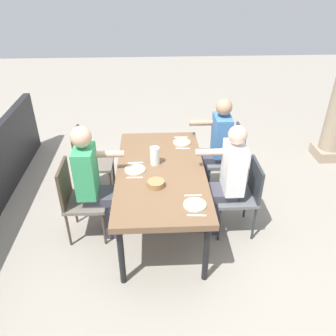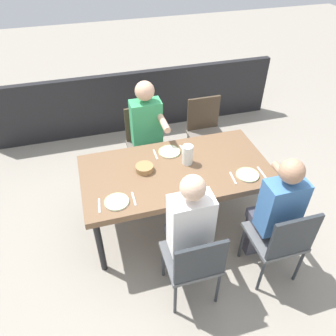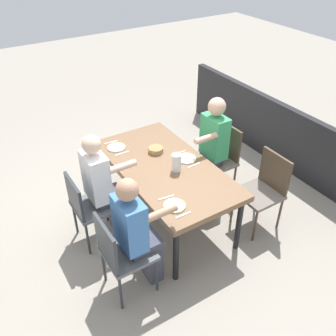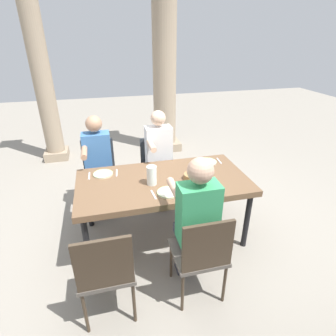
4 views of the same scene
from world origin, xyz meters
The scene contains 21 objects.
ground_plane centered at (0.00, 0.00, 0.00)m, with size 16.00×16.00×0.00m, color gray.
dining_table centered at (0.00, 0.00, 0.69)m, with size 1.83×0.95×0.75m.
chair_west_north centered at (-0.67, 0.90, 0.53)m, with size 0.44×0.44×0.91m.
chair_west_south centered at (-0.67, -0.90, 0.53)m, with size 0.44×0.44×0.91m.
chair_mid_north centered at (0.12, 0.89, 0.51)m, with size 0.44×0.44×0.86m.
chair_mid_south centered at (0.12, -0.90, 0.52)m, with size 0.44×0.44×0.90m.
diner_woman_green centered at (0.11, -0.71, 0.71)m, with size 0.35×0.50×1.33m.
diner_man_white centered at (-0.67, 0.71, 0.69)m, with size 0.35×0.49×1.29m.
diner_guest_third centered at (0.11, 0.70, 0.69)m, with size 0.35×0.49×1.30m.
patio_railing centered at (0.00, -2.03, 0.45)m, with size 4.23×0.10×0.90m, color black.
plate_0 centered at (-0.62, 0.28, 0.76)m, with size 0.22×0.22×0.02m.
fork_0 centered at (-0.77, 0.28, 0.75)m, with size 0.02×0.17×0.01m, color silver.
spoon_0 centered at (-0.47, 0.28, 0.75)m, with size 0.02×0.17×0.01m, color silver.
plate_1 centered at (-0.01, -0.28, 0.76)m, with size 0.23×0.23×0.02m.
fork_1 centered at (-0.16, -0.28, 0.75)m, with size 0.02×0.17×0.01m, color silver.
spoon_1 centered at (0.14, -0.28, 0.75)m, with size 0.02×0.17×0.01m, color silver.
plate_2 centered at (0.63, 0.30, 0.76)m, with size 0.22×0.22×0.02m.
fork_2 centered at (0.48, 0.30, 0.75)m, with size 0.02×0.17×0.01m, color silver.
spoon_2 centered at (0.78, 0.30, 0.75)m, with size 0.02×0.17×0.01m, color silver.
water_pitcher centered at (-0.13, -0.06, 0.84)m, with size 0.10×0.10×0.20m.
bread_basket centered at (0.30, -0.06, 0.78)m, with size 0.17×0.17×0.06m, color #9E7547.
Camera 2 is at (0.75, 2.34, 2.78)m, focal length 35.01 mm.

